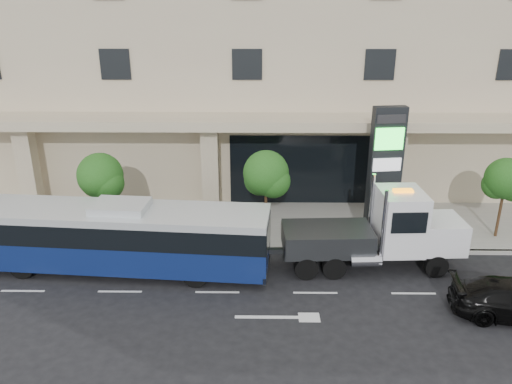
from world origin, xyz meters
TOP-DOWN VIEW (x-y plane):
  - ground at (0.00, 0.00)m, footprint 120.00×120.00m
  - sidewalk at (0.00, 5.00)m, footprint 120.00×6.00m
  - curb at (0.00, 2.00)m, footprint 120.00×0.30m
  - convention_center at (-0.00, 15.42)m, footprint 60.00×17.60m
  - tree_left at (-9.97, 3.59)m, footprint 2.27×2.20m
  - tree_mid at (-1.97, 3.59)m, footprint 2.28×2.20m
  - tree_right at (9.53, 3.59)m, footprint 2.10×2.00m
  - city_bus at (-8.18, 0.32)m, footprint 12.77×3.68m
  - tow_truck at (3.01, 0.72)m, footprint 8.88×2.53m
  - signage_pylon at (3.83, 4.20)m, footprint 1.65×0.78m

SIDE VIEW (x-z plane):
  - ground at x=0.00m, z-range 0.00..0.00m
  - sidewalk at x=0.00m, z-range 0.00..0.15m
  - curb at x=0.00m, z-range 0.00..0.15m
  - city_bus at x=-8.18m, z-range 0.03..3.22m
  - tow_truck at x=3.01m, z-range -0.36..3.68m
  - tree_right at x=9.53m, z-range 1.01..5.06m
  - tree_left at x=-9.97m, z-range 1.00..5.22m
  - tree_mid at x=-1.97m, z-range 1.07..5.45m
  - signage_pylon at x=3.83m, z-range 0.20..6.58m
  - convention_center at x=0.00m, z-range -0.03..19.97m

